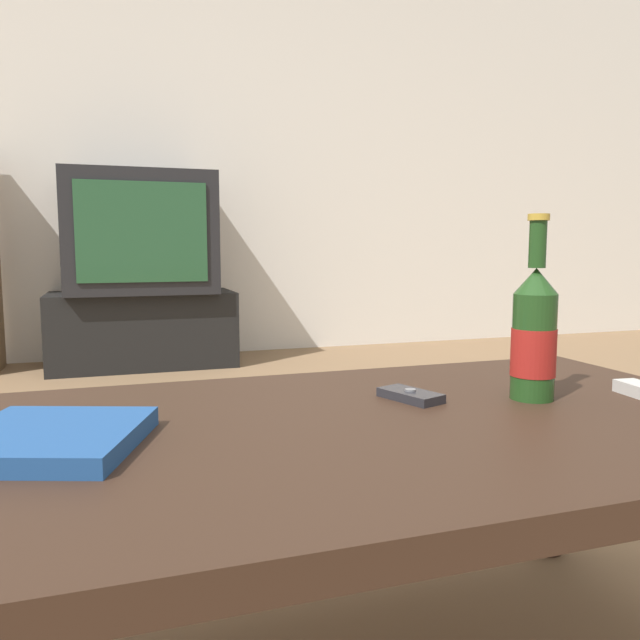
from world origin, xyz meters
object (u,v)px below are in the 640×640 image
Objects in this scene: tv_stand at (143,329)px; beer_bottle at (534,335)px; cell_phone at (410,395)px; television at (140,233)px; table_book at (50,438)px.

tv_stand is 2.74m from beer_bottle.
cell_phone is at bearing 163.53° from beer_bottle.
tv_stand is at bearing 90.00° from television.
cell_phone is at bearing -83.93° from tv_stand.
beer_bottle is at bearing -80.22° from tv_stand.
table_book is (-0.23, -2.71, 0.22)m from tv_stand.
beer_bottle reaches higher than tv_stand.
television reaches higher than tv_stand.
television is 6.79× the size of cell_phone.
television is at bearing 99.79° from beer_bottle.
tv_stand is 1.27× the size of television.
beer_bottle is 0.21m from cell_phone.
cell_phone is (0.28, -2.63, 0.21)m from tv_stand.
table_book is (-0.69, -0.02, -0.09)m from beer_bottle.
television is 2.66× the size of beer_bottle.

